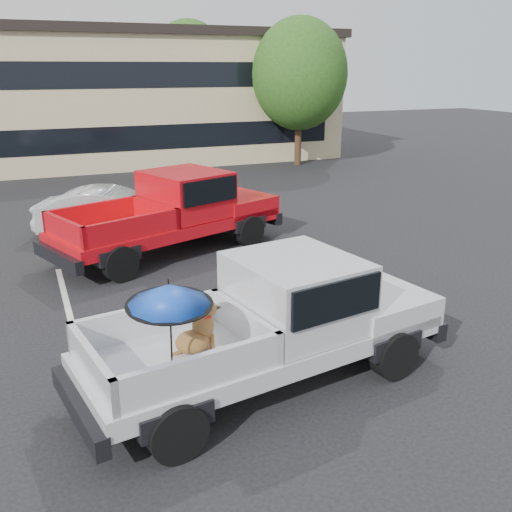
# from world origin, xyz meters

# --- Properties ---
(ground) EXTENTS (90.00, 90.00, 0.00)m
(ground) POSITION_xyz_m (0.00, 0.00, 0.00)
(ground) COLOR black
(ground) RESTS_ON ground
(stripe_left) EXTENTS (0.12, 5.00, 0.01)m
(stripe_left) POSITION_xyz_m (-3.00, 2.00, 0.00)
(stripe_left) COLOR silver
(stripe_left) RESTS_ON ground
(stripe_right) EXTENTS (0.12, 5.00, 0.01)m
(stripe_right) POSITION_xyz_m (3.00, 2.00, 0.00)
(stripe_right) COLOR silver
(stripe_right) RESTS_ON ground
(motel_building) EXTENTS (20.40, 8.40, 6.30)m
(motel_building) POSITION_xyz_m (2.00, 20.99, 3.21)
(motel_building) COLOR tan
(motel_building) RESTS_ON ground
(tree_right) EXTENTS (4.46, 4.46, 6.78)m
(tree_right) POSITION_xyz_m (9.00, 16.00, 4.21)
(tree_right) COLOR #332114
(tree_right) RESTS_ON ground
(tree_back) EXTENTS (4.68, 4.68, 7.11)m
(tree_back) POSITION_xyz_m (6.00, 24.00, 4.41)
(tree_back) COLOR #332114
(tree_back) RESTS_ON ground
(silver_pickup) EXTENTS (5.94, 2.88, 2.06)m
(silver_pickup) POSITION_xyz_m (-0.21, -1.96, 1.05)
(silver_pickup) COLOR black
(silver_pickup) RESTS_ON ground
(red_pickup) EXTENTS (6.48, 4.13, 2.02)m
(red_pickup) POSITION_xyz_m (0.14, 4.94, 1.10)
(red_pickup) COLOR black
(red_pickup) RESTS_ON ground
(silver_sedan) EXTENTS (4.33, 2.97, 1.35)m
(silver_sedan) POSITION_xyz_m (-1.32, 6.86, 0.68)
(silver_sedan) COLOR #ACAFB4
(silver_sedan) RESTS_ON ground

